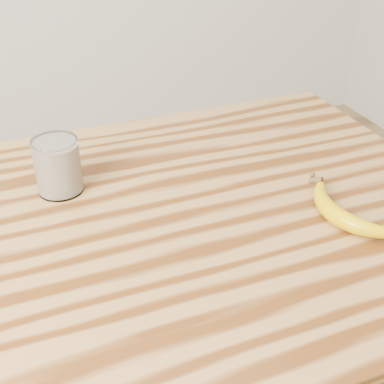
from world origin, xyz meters
name	(u,v)px	position (x,y,z in m)	size (l,w,h in m)	color
table	(137,284)	(0.00, 0.00, 0.77)	(1.20, 0.80, 0.90)	olive
smoothie_glass	(58,166)	(-0.09, 0.16, 0.95)	(0.08, 0.08, 0.10)	white
banana	(337,216)	(0.32, -0.12, 0.92)	(0.09, 0.26, 0.03)	#CB9E00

